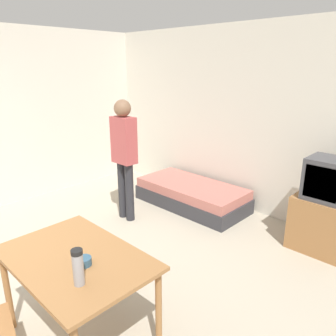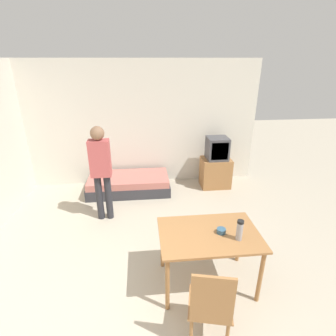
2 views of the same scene
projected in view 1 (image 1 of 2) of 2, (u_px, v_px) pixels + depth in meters
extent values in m
cube|color=silver|center=(222.00, 117.00, 5.07)|extent=(5.51, 0.06, 2.70)
cube|color=silver|center=(30.00, 116.00, 5.21)|extent=(0.06, 4.92, 2.70)
cube|color=#333338|center=(192.00, 199.00, 5.16)|extent=(1.74, 0.83, 0.22)
cube|color=#B76B60|center=(192.00, 188.00, 5.11)|extent=(1.68, 0.81, 0.14)
cube|color=#9E6B3D|center=(321.00, 224.00, 3.87)|extent=(0.63, 0.48, 0.66)
cube|color=#424247|center=(328.00, 179.00, 3.70)|extent=(0.44, 0.42, 0.48)
cube|color=black|center=(321.00, 183.00, 3.56)|extent=(0.36, 0.01, 0.38)
cube|color=#9E6B3D|center=(75.00, 258.00, 2.44)|extent=(1.20, 0.80, 0.03)
cylinder|color=#9E6B3D|center=(7.00, 290.00, 2.68)|extent=(0.05, 0.05, 0.73)
cylinder|color=#9E6B3D|center=(80.00, 257.00, 3.15)|extent=(0.05, 0.05, 0.73)
cylinder|color=#9E6B3D|center=(159.00, 313.00, 2.44)|extent=(0.05, 0.05, 0.73)
cylinder|color=#9E6B3D|center=(7.00, 332.00, 2.47)|extent=(0.04, 0.04, 0.41)
cylinder|color=#28282D|center=(122.00, 189.00, 4.70)|extent=(0.12, 0.12, 0.84)
cylinder|color=#28282D|center=(130.00, 192.00, 4.59)|extent=(0.12, 0.12, 0.84)
cube|color=#B24C4C|center=(124.00, 140.00, 4.42)|extent=(0.34, 0.20, 0.63)
sphere|color=#846047|center=(122.00, 108.00, 4.29)|extent=(0.23, 0.23, 0.23)
cylinder|color=#99999E|center=(78.00, 267.00, 2.10)|extent=(0.07, 0.07, 0.25)
cylinder|color=black|center=(77.00, 252.00, 2.06)|extent=(0.08, 0.08, 0.03)
cylinder|color=#335670|center=(84.00, 261.00, 2.33)|extent=(0.11, 0.11, 0.06)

